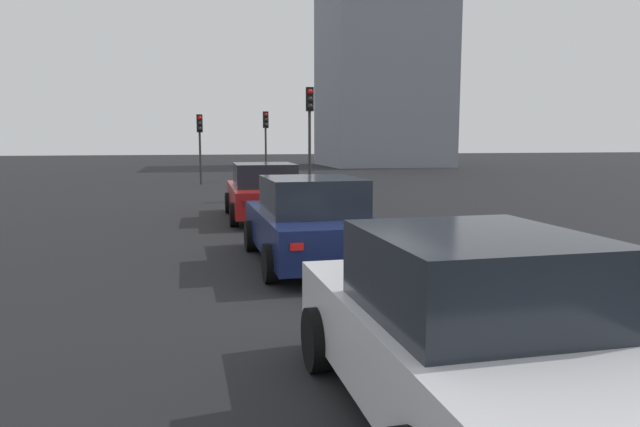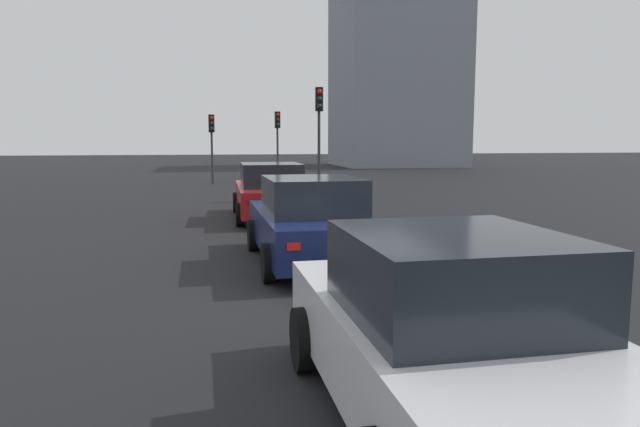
{
  "view_description": "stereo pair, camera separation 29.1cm",
  "coord_description": "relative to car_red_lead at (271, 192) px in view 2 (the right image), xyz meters",
  "views": [
    {
      "loc": [
        -8.15,
        2.21,
        2.31
      ],
      "look_at": [
        1.6,
        0.05,
        1.02
      ],
      "focal_mm": 32.42,
      "sensor_mm": 36.0,
      "label": 1
    },
    {
      "loc": [
        -8.21,
        1.93,
        2.31
      ],
      "look_at": [
        1.6,
        0.05,
        1.02
      ],
      "focal_mm": 32.42,
      "sensor_mm": 36.0,
      "label": 2
    }
  ],
  "objects": [
    {
      "name": "car_navy_second",
      "position": [
        -6.25,
        -0.1,
        -0.0
      ],
      "size": [
        4.5,
        2.16,
        1.61
      ],
      "rotation": [
        0.0,
        0.0,
        0.02
      ],
      "color": "#141E4C",
      "rests_on": "ground_plane"
    },
    {
      "name": "traffic_light_near_left",
      "position": [
        15.33,
        -2.01,
        1.97
      ],
      "size": [
        0.32,
        0.3,
        3.81
      ],
      "rotation": [
        0.0,
        0.0,
        3.23
      ],
      "color": "#2D2D30",
      "rests_on": "ground_plane"
    },
    {
      "name": "car_white_third",
      "position": [
        -12.5,
        -0.1,
        -0.01
      ],
      "size": [
        4.07,
        2.09,
        1.6
      ],
      "rotation": [
        0.0,
        0.0,
        0.02
      ],
      "color": "silver",
      "rests_on": "ground_plane"
    },
    {
      "name": "building_facade_left",
      "position": [
        31.87,
        -14.21,
        7.07
      ],
      "size": [
        9.9,
        9.89,
        15.7
      ],
      "primitive_type": "cube",
      "color": "gray",
      "rests_on": "ground_plane"
    },
    {
      "name": "traffic_light_far_left",
      "position": [
        13.45,
        1.58,
        1.78
      ],
      "size": [
        0.32,
        0.3,
        3.54
      ],
      "rotation": [
        0.0,
        0.0,
        3.26
      ],
      "color": "#2D2D30",
      "rests_on": "ground_plane"
    },
    {
      "name": "ground_plane",
      "position": [
        -8.5,
        -0.21,
        -0.87
      ],
      "size": [
        160.0,
        160.0,
        0.2
      ],
      "primitive_type": "cube",
      "color": "black"
    },
    {
      "name": "traffic_light_near_right",
      "position": [
        5.19,
        -2.43,
        2.28
      ],
      "size": [
        0.32,
        0.29,
        4.26
      ],
      "rotation": [
        0.0,
        0.0,
        3.08
      ],
      "color": "#2D2D30",
      "rests_on": "ground_plane"
    },
    {
      "name": "car_red_lead",
      "position": [
        0.0,
        0.0,
        0.0
      ],
      "size": [
        4.8,
        2.16,
        1.62
      ],
      "rotation": [
        0.0,
        0.0,
        -0.02
      ],
      "color": "maroon",
      "rests_on": "ground_plane"
    }
  ]
}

